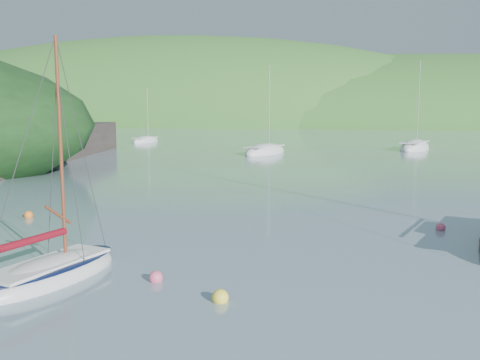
% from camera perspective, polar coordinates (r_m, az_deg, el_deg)
% --- Properties ---
extents(ground, '(700.00, 700.00, 0.00)m').
position_cam_1_polar(ground, '(17.16, -5.94, -11.54)').
color(ground, slate).
rests_on(ground, ground).
extents(shoreline_hills, '(690.00, 135.00, 56.00)m').
position_cam_1_polar(shoreline_hills, '(188.43, 7.96, 6.14)').
color(shoreline_hills, '#33762D').
rests_on(shoreline_hills, ground).
extents(daysailer_white, '(3.33, 5.88, 8.54)m').
position_cam_1_polar(daysailer_white, '(19.00, -19.48, -9.37)').
color(daysailer_white, silver).
rests_on(daysailer_white, ground).
extents(distant_sloop_a, '(5.38, 8.46, 11.39)m').
position_cam_1_polar(distant_sloop_a, '(63.72, 2.69, 2.97)').
color(distant_sloop_a, silver).
rests_on(distant_sloop_a, ground).
extents(distant_sloop_b, '(5.75, 9.26, 12.47)m').
position_cam_1_polar(distant_sloop_b, '(73.25, 18.13, 3.24)').
color(distant_sloop_b, silver).
rests_on(distant_sloop_b, ground).
extents(distant_sloop_c, '(3.32, 6.65, 9.07)m').
position_cam_1_polar(distant_sloop_c, '(85.15, -10.04, 4.09)').
color(distant_sloop_c, silver).
rests_on(distant_sloop_c, ground).
extents(mooring_buoys, '(24.02, 11.46, 0.50)m').
position_cam_1_polar(mooring_buoys, '(21.21, 2.02, -7.35)').
color(mooring_buoys, yellow).
rests_on(mooring_buoys, ground).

